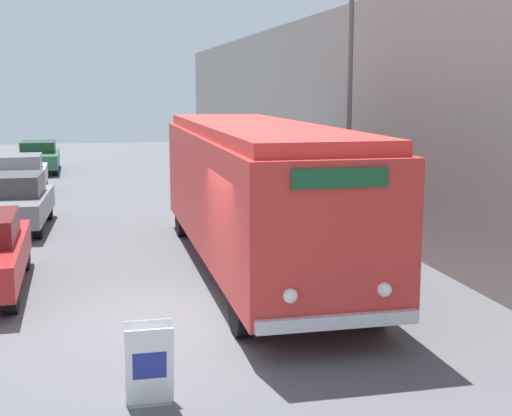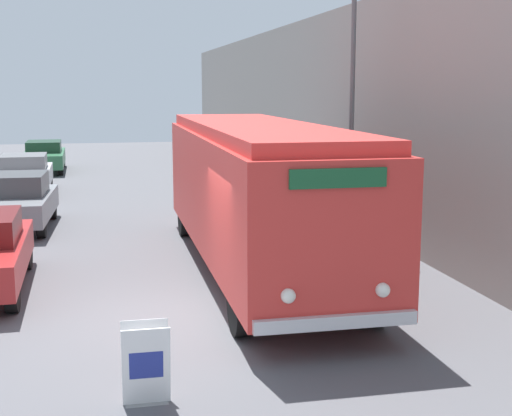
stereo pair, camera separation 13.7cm
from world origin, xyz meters
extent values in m
plane|color=#56565B|center=(0.00, 0.00, 0.00)|extent=(80.00, 80.00, 0.00)
cube|color=gray|center=(6.04, 10.00, 3.17)|extent=(0.30, 60.00, 6.33)
cylinder|color=black|center=(0.87, -1.09, 0.50)|extent=(0.28, 1.00, 1.00)
cylinder|color=black|center=(3.14, -1.09, 0.50)|extent=(0.28, 1.00, 1.00)
cylinder|color=black|center=(0.87, 6.92, 0.50)|extent=(0.28, 1.00, 1.00)
cylinder|color=black|center=(3.14, 6.92, 0.50)|extent=(0.28, 1.00, 1.00)
cube|color=red|center=(2.00, 2.91, 1.74)|extent=(2.60, 10.81, 2.47)
cube|color=red|center=(2.00, 2.91, 3.09)|extent=(2.39, 10.38, 0.24)
cube|color=silver|center=(2.00, -2.55, 0.62)|extent=(2.47, 0.12, 0.20)
sphere|color=white|center=(1.29, -2.52, 1.05)|extent=(0.22, 0.22, 0.22)
sphere|color=white|center=(2.72, -2.52, 1.05)|extent=(0.22, 0.22, 0.22)
cube|color=#19512D|center=(2.00, -2.51, 2.72)|extent=(1.43, 0.06, 0.28)
cube|color=gray|center=(-0.78, -3.32, 0.00)|extent=(0.54, 0.23, 0.01)
cube|color=white|center=(-0.78, -3.41, 0.52)|extent=(0.60, 0.21, 1.05)
cube|color=white|center=(-0.78, -3.23, 0.52)|extent=(0.60, 0.21, 1.05)
cube|color=navy|center=(-0.78, -3.43, 0.55)|extent=(0.42, 0.07, 0.37)
cylinder|color=#595E60|center=(4.75, 4.67, 3.11)|extent=(0.12, 0.12, 6.21)
cylinder|color=black|center=(-2.89, 0.91, 0.36)|extent=(0.22, 0.72, 0.72)
cylinder|color=black|center=(-2.97, 4.05, 0.36)|extent=(0.22, 0.72, 0.72)
cylinder|color=black|center=(-2.91, 7.40, 0.34)|extent=(0.22, 0.68, 0.68)
cylinder|color=black|center=(-2.80, 10.19, 0.34)|extent=(0.22, 0.68, 0.68)
cube|color=slate|center=(-3.68, 8.82, 0.66)|extent=(2.08, 4.26, 0.63)
cube|color=#3F4043|center=(-3.68, 8.93, 1.26)|extent=(1.70, 1.95, 0.58)
cylinder|color=black|center=(-3.31, 14.23, 0.34)|extent=(0.22, 0.68, 0.68)
cylinder|color=black|center=(-5.02, 17.25, 0.34)|extent=(0.22, 0.68, 0.68)
cylinder|color=black|center=(-3.39, 17.30, 0.34)|extent=(0.22, 0.68, 0.68)
cube|color=#B7B7BC|center=(-4.16, 15.74, 0.64)|extent=(2.01, 4.51, 0.60)
cube|color=slate|center=(-4.17, 15.85, 1.20)|extent=(1.66, 2.05, 0.52)
cylinder|color=black|center=(-4.72, 21.24, 0.30)|extent=(0.22, 0.60, 0.60)
cylinder|color=black|center=(-3.16, 21.28, 0.30)|extent=(0.22, 0.60, 0.60)
cylinder|color=black|center=(-4.80, 24.61, 0.30)|extent=(0.22, 0.60, 0.60)
cylinder|color=black|center=(-3.25, 24.65, 0.30)|extent=(0.22, 0.60, 0.60)
cube|color=#2D6642|center=(-3.98, 22.94, 0.62)|extent=(1.94, 4.82, 0.63)
cube|color=#193824|center=(-3.99, 23.06, 1.18)|extent=(1.60, 2.19, 0.50)
camera|label=1|loc=(-1.33, -11.94, 3.99)|focal=50.00mm
camera|label=2|loc=(-1.20, -11.97, 3.99)|focal=50.00mm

